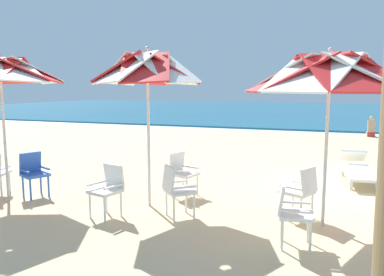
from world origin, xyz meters
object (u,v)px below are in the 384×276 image
plastic_chair_0 (291,210)px  plastic_chair_1 (301,189)px  plastic_chair_2 (108,187)px  plastic_chair_5 (34,171)px  beach_umbrella_1 (148,71)px  plastic_chair_4 (182,171)px  beach_umbrella_0 (330,75)px  plastic_chair_3 (176,188)px  beachgoer_seated (371,130)px  beach_umbrella_2 (0,72)px  sun_lounger_1 (358,169)px

plastic_chair_0 → plastic_chair_1: (0.06, 1.13, 0.00)m
plastic_chair_1 → plastic_chair_2: 3.15m
plastic_chair_1 → plastic_chair_5: bearing=-175.3°
plastic_chair_1 → beach_umbrella_1: 3.26m
beach_umbrella_1 → plastic_chair_5: 3.08m
beach_umbrella_1 → plastic_chair_4: bearing=68.1°
beach_umbrella_0 → plastic_chair_4: (-2.65, 0.82, -1.81)m
plastic_chair_3 → beachgoer_seated: bearing=71.9°
beach_umbrella_0 → plastic_chair_1: bearing=149.8°
plastic_chair_3 → beach_umbrella_1: bearing=148.5°
plastic_chair_5 → plastic_chair_4: bearing=20.8°
plastic_chair_0 → plastic_chair_1: size_ratio=1.00×
beach_umbrella_2 → plastic_chair_0: bearing=-4.4°
plastic_chair_2 → beach_umbrella_2: (-2.37, 0.21, 1.92)m
plastic_chair_1 → sun_lounger_1: size_ratio=0.39×
plastic_chair_0 → beach_umbrella_2: size_ratio=0.31×
beachgoer_seated → sun_lounger_1: bearing=-97.3°
plastic_chair_2 → plastic_chair_3: 1.13m
plastic_chair_1 → beach_umbrella_2: size_ratio=0.31×
plastic_chair_1 → plastic_chair_3: bearing=-162.4°
plastic_chair_2 → plastic_chair_3: same height
plastic_chair_5 → beach_umbrella_0: bearing=2.3°
plastic_chair_1 → plastic_chair_2: same height
beach_umbrella_0 → beachgoer_seated: 12.58m
beach_umbrella_2 → sun_lounger_1: 7.78m
plastic_chair_5 → plastic_chair_0: bearing=-8.2°
beachgoer_seated → plastic_chair_4: bearing=-111.6°
sun_lounger_1 → beachgoer_seated: 9.08m
plastic_chair_3 → sun_lounger_1: 4.75m
plastic_chair_2 → beachgoer_seated: 14.01m
plastic_chair_1 → plastic_chair_3: (-1.93, -0.61, 0.00)m
beach_umbrella_0 → plastic_chair_2: bearing=-167.9°
plastic_chair_2 → plastic_chair_0: bearing=-4.0°
plastic_chair_3 → plastic_chair_4: 1.29m
plastic_chair_2 → plastic_chair_4: (0.71, 1.54, 0.00)m
beach_umbrella_1 → plastic_chair_5: size_ratio=3.27×
beach_umbrella_2 → plastic_chair_3: bearing=1.8°
plastic_chair_0 → sun_lounger_1: plastic_chair_0 is taller
plastic_chair_4 → beach_umbrella_2: (-3.08, -1.34, 1.92)m
beach_umbrella_0 → plastic_chair_4: size_ratio=3.13×
plastic_chair_0 → plastic_chair_5: bearing=171.8°
plastic_chair_4 → beach_umbrella_2: size_ratio=0.31×
beach_umbrella_0 → sun_lounger_1: beach_umbrella_0 is taller
plastic_chair_0 → plastic_chair_4: (-2.24, 1.75, 0.00)m
plastic_chair_0 → beach_umbrella_2: 5.67m
plastic_chair_2 → plastic_chair_5: same height
plastic_chair_0 → plastic_chair_1: bearing=86.8°
plastic_chair_4 → sun_lounger_1: size_ratio=0.39×
plastic_chair_4 → beachgoer_seated: 12.31m
plastic_chair_4 → plastic_chair_5: bearing=-159.2°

